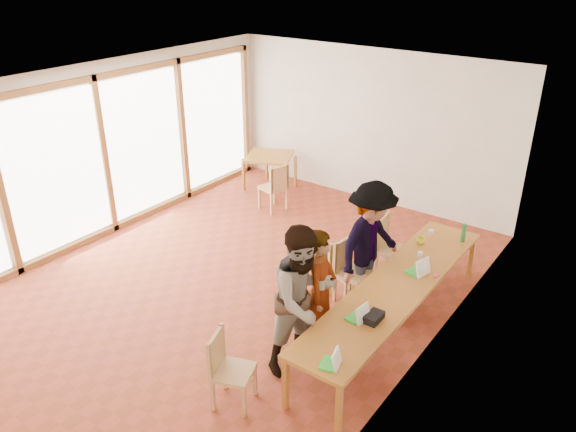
# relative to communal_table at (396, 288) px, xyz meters

# --- Properties ---
(ground) EXTENTS (8.00, 8.00, 0.00)m
(ground) POSITION_rel_communal_table_xyz_m (-2.50, -0.24, -0.70)
(ground) COLOR maroon
(ground) RESTS_ON ground
(wall_back) EXTENTS (6.00, 0.10, 3.00)m
(wall_back) POSITION_rel_communal_table_xyz_m (-2.50, 3.76, 0.80)
(wall_back) COLOR beige
(wall_back) RESTS_ON ground
(wall_right) EXTENTS (0.10, 8.00, 3.00)m
(wall_right) POSITION_rel_communal_table_xyz_m (0.50, -0.24, 0.80)
(wall_right) COLOR beige
(wall_right) RESTS_ON ground
(window_wall) EXTENTS (0.10, 8.00, 3.00)m
(window_wall) POSITION_rel_communal_table_xyz_m (-5.46, -0.24, 0.80)
(window_wall) COLOR white
(window_wall) RESTS_ON ground
(ceiling) EXTENTS (6.00, 8.00, 0.04)m
(ceiling) POSITION_rel_communal_table_xyz_m (-2.50, -0.24, 2.32)
(ceiling) COLOR white
(ceiling) RESTS_ON wall_back
(communal_table) EXTENTS (0.80, 4.00, 0.75)m
(communal_table) POSITION_rel_communal_table_xyz_m (0.00, 0.00, 0.00)
(communal_table) COLOR #AC6B26
(communal_table) RESTS_ON ground
(side_table) EXTENTS (0.90, 0.90, 0.75)m
(side_table) POSITION_rel_communal_table_xyz_m (-4.36, 2.96, -0.03)
(side_table) COLOR #AC6B26
(side_table) RESTS_ON ground
(chair_near) EXTENTS (0.54, 0.54, 0.48)m
(chair_near) POSITION_rel_communal_table_xyz_m (-0.95, -2.24, -0.15)
(chair_near) COLOR tan
(chair_near) RESTS_ON ground
(chair_mid) EXTENTS (0.47, 0.47, 0.50)m
(chair_mid) POSITION_rel_communal_table_xyz_m (-0.92, 0.36, -0.13)
(chair_mid) COLOR tan
(chair_mid) RESTS_ON ground
(chair_far) EXTENTS (0.50, 0.50, 0.46)m
(chair_far) POSITION_rel_communal_table_xyz_m (-1.01, 0.38, -0.18)
(chair_far) COLOR tan
(chair_far) RESTS_ON ground
(chair_empty) EXTENTS (0.51, 0.51, 0.54)m
(chair_empty) POSITION_rel_communal_table_xyz_m (-0.74, 1.24, -0.09)
(chair_empty) COLOR tan
(chair_empty) RESTS_ON ground
(chair_spare) EXTENTS (0.54, 0.54, 0.51)m
(chair_spare) POSITION_rel_communal_table_xyz_m (-3.57, 2.16, -0.12)
(chair_spare) COLOR tan
(chair_spare) RESTS_ON ground
(person_near) EXTENTS (0.57, 0.70, 1.67)m
(person_near) POSITION_rel_communal_table_xyz_m (-0.64, -0.81, 0.13)
(person_near) COLOR gray
(person_near) RESTS_ON ground
(person_mid) EXTENTS (0.94, 1.08, 1.88)m
(person_mid) POSITION_rel_communal_table_xyz_m (-0.62, -1.21, 0.24)
(person_mid) COLOR gray
(person_mid) RESTS_ON ground
(person_far) EXTENTS (0.81, 1.26, 1.85)m
(person_far) POSITION_rel_communal_table_xyz_m (-0.65, 0.48, 0.22)
(person_far) COLOR gray
(person_far) RESTS_ON ground
(laptop_near) EXTENTS (0.25, 0.26, 0.19)m
(laptop_near) POSITION_rel_communal_table_xyz_m (0.15, -1.79, 0.10)
(laptop_near) COLOR green
(laptop_near) RESTS_ON communal_table
(laptop_mid) EXTENTS (0.24, 0.27, 0.21)m
(laptop_mid) POSITION_rel_communal_table_xyz_m (-0.01, -0.94, 0.10)
(laptop_mid) COLOR green
(laptop_mid) RESTS_ON communal_table
(laptop_far) EXTENTS (0.29, 0.31, 0.23)m
(laptop_far) POSITION_rel_communal_table_xyz_m (0.12, 0.43, 0.11)
(laptop_far) COLOR green
(laptop_far) RESTS_ON communal_table
(yellow_mug) EXTENTS (0.16, 0.16, 0.09)m
(yellow_mug) POSITION_rel_communal_table_xyz_m (-0.22, 1.21, 0.09)
(yellow_mug) COLOR yellow
(yellow_mug) RESTS_ON communal_table
(green_bottle) EXTENTS (0.07, 0.07, 0.28)m
(green_bottle) POSITION_rel_communal_table_xyz_m (0.26, 1.64, 0.19)
(green_bottle) COLOR #1F6C2D
(green_bottle) RESTS_ON communal_table
(clear_glass) EXTENTS (0.07, 0.07, 0.09)m
(clear_glass) POSITION_rel_communal_table_xyz_m (-0.05, 0.82, 0.09)
(clear_glass) COLOR silver
(clear_glass) RESTS_ON communal_table
(condiment_cup) EXTENTS (0.08, 0.08, 0.06)m
(condiment_cup) POSITION_rel_communal_table_xyz_m (-0.22, 1.60, 0.08)
(condiment_cup) COLOR white
(condiment_cup) RESTS_ON communal_table
(pink_phone) EXTENTS (0.05, 0.10, 0.01)m
(pink_phone) POSITION_rel_communal_table_xyz_m (0.33, 0.49, 0.05)
(pink_phone) COLOR #E53662
(pink_phone) RESTS_ON communal_table
(black_pouch) EXTENTS (0.16, 0.26, 0.09)m
(black_pouch) POSITION_rel_communal_table_xyz_m (0.13, -0.85, 0.09)
(black_pouch) COLOR black
(black_pouch) RESTS_ON communal_table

